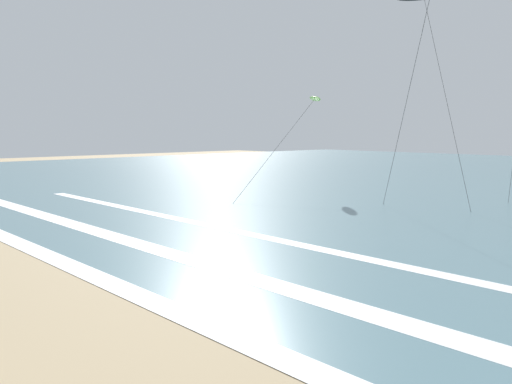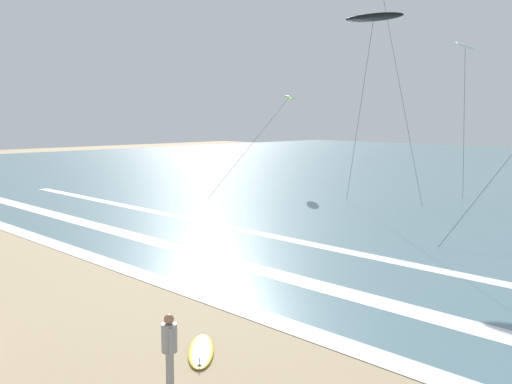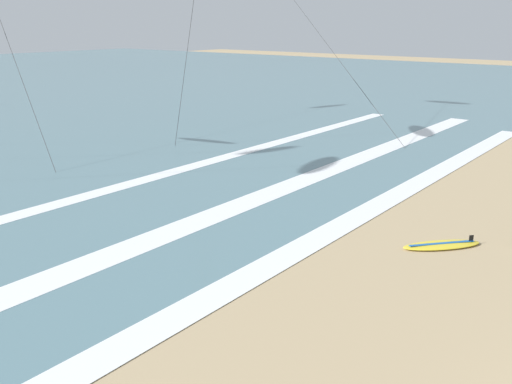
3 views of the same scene
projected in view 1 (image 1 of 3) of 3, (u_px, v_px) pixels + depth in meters
The scene contains 4 objects.
wave_foam_shoreline at pixel (185, 316), 12.83m from camera, with size 46.27×0.85×0.01m, color white.
wave_foam_mid_break at pixel (257, 280), 15.89m from camera, with size 52.90×1.02×0.01m, color white.
wave_foam_outer_break at pixel (344, 254), 19.18m from camera, with size 50.78×0.73×0.01m, color white.
kite_lime_distant_high at pixel (315, 99), 39.57m from camera, with size 3.46×11.29×7.08m.
Camera 1 is at (9.78, 1.70, 4.50)m, focal length 37.04 mm.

